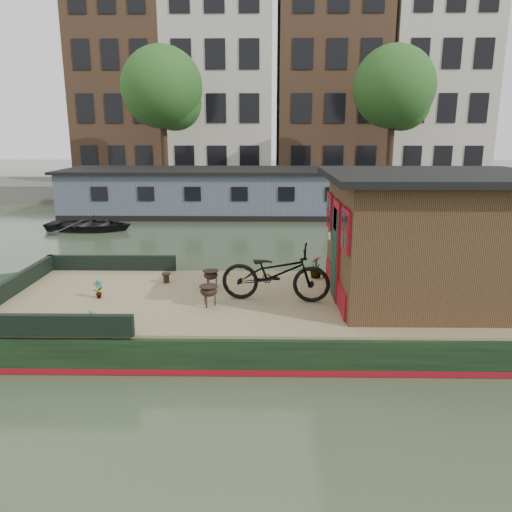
{
  "coord_description": "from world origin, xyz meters",
  "views": [
    {
      "loc": [
        -0.95,
        -9.24,
        3.8
      ],
      "look_at": [
        -1.11,
        0.5,
        1.36
      ],
      "focal_mm": 35.0,
      "sensor_mm": 36.0,
      "label": 1
    }
  ],
  "objects_px": {
    "potted_plant_a": "(98,289)",
    "brazier_rear": "(211,279)",
    "brazier_front": "(209,296)",
    "bicycle": "(276,273)",
    "cabin": "(430,236)",
    "dinghy": "(89,222)"
  },
  "relations": [
    {
      "from": "bicycle",
      "to": "potted_plant_a",
      "type": "bearing_deg",
      "value": 96.3
    },
    {
      "from": "brazier_front",
      "to": "brazier_rear",
      "type": "height_order",
      "value": "brazier_front"
    },
    {
      "from": "brazier_front",
      "to": "dinghy",
      "type": "distance_m",
      "value": 12.03
    },
    {
      "from": "bicycle",
      "to": "potted_plant_a",
      "type": "xyz_separation_m",
      "value": [
        -3.43,
        0.05,
        -0.36
      ]
    },
    {
      "from": "brazier_front",
      "to": "brazier_rear",
      "type": "bearing_deg",
      "value": 93.95
    },
    {
      "from": "potted_plant_a",
      "to": "brazier_front",
      "type": "relative_size",
      "value": 0.93
    },
    {
      "from": "cabin",
      "to": "potted_plant_a",
      "type": "relative_size",
      "value": 10.83
    },
    {
      "from": "cabin",
      "to": "brazier_rear",
      "type": "distance_m",
      "value": 4.39
    },
    {
      "from": "cabin",
      "to": "bicycle",
      "type": "distance_m",
      "value": 3.0
    },
    {
      "from": "brazier_front",
      "to": "brazier_rear",
      "type": "distance_m",
      "value": 1.09
    },
    {
      "from": "potted_plant_a",
      "to": "brazier_rear",
      "type": "bearing_deg",
      "value": 17.63
    },
    {
      "from": "bicycle",
      "to": "brazier_front",
      "type": "height_order",
      "value": "bicycle"
    },
    {
      "from": "bicycle",
      "to": "dinghy",
      "type": "relative_size",
      "value": 0.61
    },
    {
      "from": "cabin",
      "to": "brazier_front",
      "type": "xyz_separation_m",
      "value": [
        -4.15,
        -0.51,
        -1.03
      ]
    },
    {
      "from": "brazier_rear",
      "to": "cabin",
      "type": "bearing_deg",
      "value": -7.72
    },
    {
      "from": "cabin",
      "to": "brazier_front",
      "type": "height_order",
      "value": "cabin"
    },
    {
      "from": "potted_plant_a",
      "to": "brazier_rear",
      "type": "distance_m",
      "value": 2.22
    },
    {
      "from": "bicycle",
      "to": "brazier_front",
      "type": "distance_m",
      "value": 1.33
    },
    {
      "from": "cabin",
      "to": "potted_plant_a",
      "type": "height_order",
      "value": "cabin"
    },
    {
      "from": "cabin",
      "to": "bicycle",
      "type": "xyz_separation_m",
      "value": [
        -2.91,
        -0.15,
        -0.69
      ]
    },
    {
      "from": "cabin",
      "to": "brazier_front",
      "type": "relative_size",
      "value": 10.08
    },
    {
      "from": "bicycle",
      "to": "cabin",
      "type": "bearing_deg",
      "value": -79.8
    }
  ]
}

